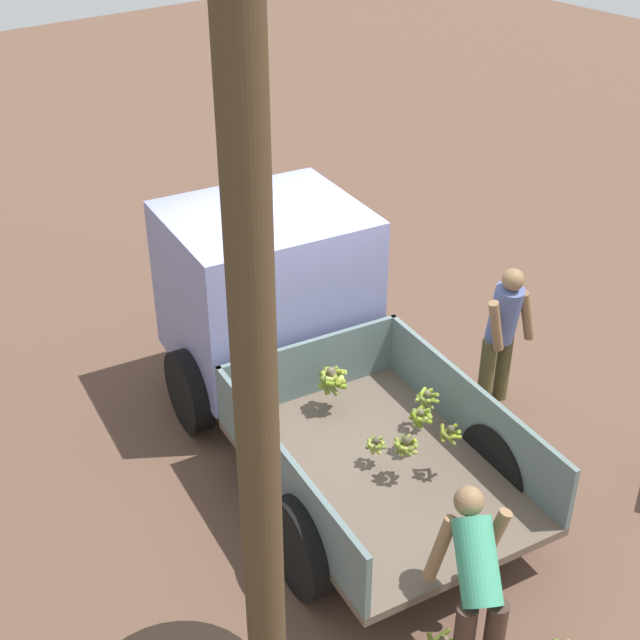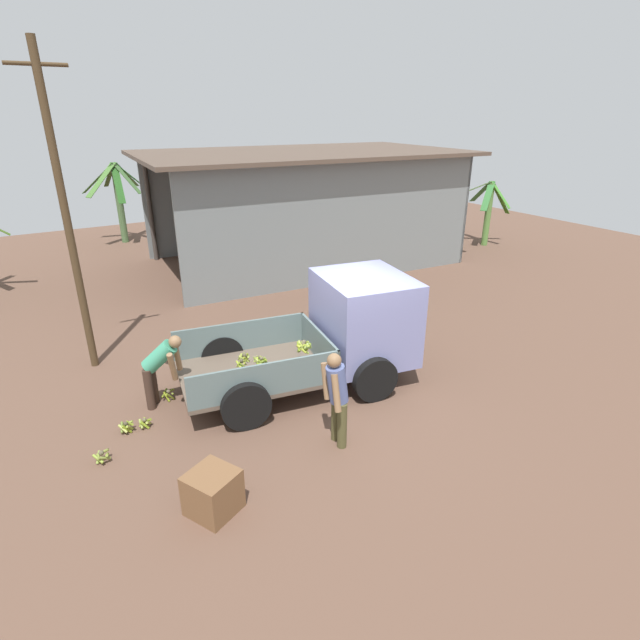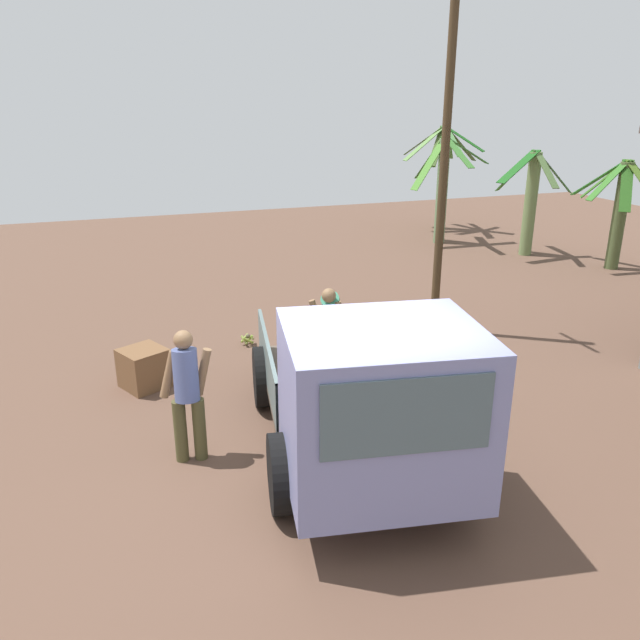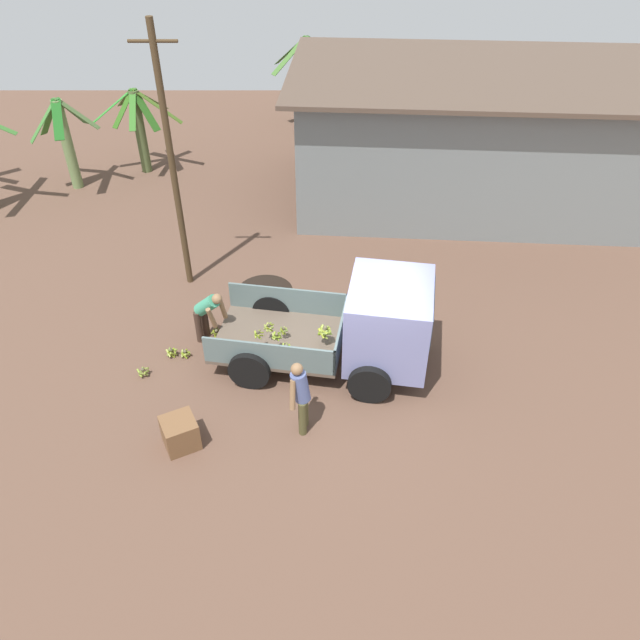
{
  "view_description": "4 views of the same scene",
  "coord_description": "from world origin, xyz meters",
  "px_view_note": "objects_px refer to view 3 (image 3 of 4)",
  "views": [
    {
      "loc": [
        -6.1,
        4.64,
        5.71
      ],
      "look_at": [
        -0.46,
        0.22,
        1.34
      ],
      "focal_mm": 50.0,
      "sensor_mm": 36.0,
      "label": 1
    },
    {
      "loc": [
        -4.89,
        -7.17,
        4.99
      ],
      "look_at": [
        -0.56,
        0.03,
        1.46
      ],
      "focal_mm": 28.0,
      "sensor_mm": 36.0,
      "label": 2
    },
    {
      "loc": [
        5.56,
        -2.23,
        4.17
      ],
      "look_at": [
        -1.65,
        0.25,
        1.42
      ],
      "focal_mm": 35.0,
      "sensor_mm": 36.0,
      "label": 3
    },
    {
      "loc": [
        -0.85,
        -9.62,
        9.0
      ],
      "look_at": [
        -0.85,
        0.38,
        1.1
      ],
      "focal_mm": 35.0,
      "sensor_mm": 36.0,
      "label": 4
    }
  ],
  "objects_px": {
    "utility_pole": "(445,157)",
    "person_worker_loading": "(332,317)",
    "person_foreground_visitor": "(187,390)",
    "banana_bunch_on_ground_2": "(248,339)",
    "banana_bunch_on_ground_3": "(343,358)",
    "wooden_crate_0": "(144,368)",
    "banana_bunch_on_ground_1": "(289,344)",
    "cargo_truck": "(372,404)",
    "banana_bunch_on_ground_0": "(293,352)"
  },
  "relations": [
    {
      "from": "utility_pole",
      "to": "banana_bunch_on_ground_2",
      "type": "distance_m",
      "value": 4.64
    },
    {
      "from": "utility_pole",
      "to": "banana_bunch_on_ground_2",
      "type": "relative_size",
      "value": 23.31
    },
    {
      "from": "utility_pole",
      "to": "banana_bunch_on_ground_0",
      "type": "height_order",
      "value": "utility_pole"
    },
    {
      "from": "person_worker_loading",
      "to": "banana_bunch_on_ground_1",
      "type": "height_order",
      "value": "person_worker_loading"
    },
    {
      "from": "person_foreground_visitor",
      "to": "wooden_crate_0",
      "type": "distance_m",
      "value": 2.33
    },
    {
      "from": "person_foreground_visitor",
      "to": "banana_bunch_on_ground_1",
      "type": "height_order",
      "value": "person_foreground_visitor"
    },
    {
      "from": "banana_bunch_on_ground_1",
      "to": "wooden_crate_0",
      "type": "relative_size",
      "value": 0.44
    },
    {
      "from": "person_worker_loading",
      "to": "banana_bunch_on_ground_3",
      "type": "bearing_deg",
      "value": 81.91
    },
    {
      "from": "person_foreground_visitor",
      "to": "banana_bunch_on_ground_0",
      "type": "xyz_separation_m",
      "value": [
        -2.56,
        2.05,
        -0.81
      ]
    },
    {
      "from": "utility_pole",
      "to": "person_worker_loading",
      "type": "height_order",
      "value": "utility_pole"
    },
    {
      "from": "person_foreground_visitor",
      "to": "banana_bunch_on_ground_2",
      "type": "distance_m",
      "value": 3.72
    },
    {
      "from": "person_foreground_visitor",
      "to": "banana_bunch_on_ground_2",
      "type": "height_order",
      "value": "person_foreground_visitor"
    },
    {
      "from": "banana_bunch_on_ground_1",
      "to": "banana_bunch_on_ground_2",
      "type": "xyz_separation_m",
      "value": [
        -0.48,
        -0.62,
        0.01
      ]
    },
    {
      "from": "utility_pole",
      "to": "person_foreground_visitor",
      "type": "relative_size",
      "value": 3.78
    },
    {
      "from": "person_worker_loading",
      "to": "banana_bunch_on_ground_2",
      "type": "xyz_separation_m",
      "value": [
        -1.26,
        -1.13,
        -0.69
      ]
    },
    {
      "from": "utility_pole",
      "to": "person_worker_loading",
      "type": "distance_m",
      "value": 3.43
    },
    {
      "from": "utility_pole",
      "to": "banana_bunch_on_ground_3",
      "type": "height_order",
      "value": "utility_pole"
    },
    {
      "from": "cargo_truck",
      "to": "banana_bunch_on_ground_1",
      "type": "height_order",
      "value": "cargo_truck"
    },
    {
      "from": "cargo_truck",
      "to": "banana_bunch_on_ground_2",
      "type": "height_order",
      "value": "cargo_truck"
    },
    {
      "from": "person_foreground_visitor",
      "to": "wooden_crate_0",
      "type": "height_order",
      "value": "person_foreground_visitor"
    },
    {
      "from": "utility_pole",
      "to": "banana_bunch_on_ground_0",
      "type": "xyz_separation_m",
      "value": [
        0.37,
        -2.88,
        -3.08
      ]
    },
    {
      "from": "cargo_truck",
      "to": "person_foreground_visitor",
      "type": "xyz_separation_m",
      "value": [
        -1.38,
        -1.77,
        -0.2
      ]
    },
    {
      "from": "banana_bunch_on_ground_1",
      "to": "banana_bunch_on_ground_3",
      "type": "height_order",
      "value": "banana_bunch_on_ground_3"
    },
    {
      "from": "banana_bunch_on_ground_1",
      "to": "wooden_crate_0",
      "type": "xyz_separation_m",
      "value": [
        0.64,
        -2.46,
        0.19
      ]
    },
    {
      "from": "banana_bunch_on_ground_0",
      "to": "wooden_crate_0",
      "type": "xyz_separation_m",
      "value": [
        0.35,
        -2.44,
        0.2
      ]
    },
    {
      "from": "utility_pole",
      "to": "person_foreground_visitor",
      "type": "height_order",
      "value": "utility_pole"
    },
    {
      "from": "person_worker_loading",
      "to": "cargo_truck",
      "type": "bearing_deg",
      "value": 17.28
    },
    {
      "from": "person_foreground_visitor",
      "to": "banana_bunch_on_ground_1",
      "type": "xyz_separation_m",
      "value": [
        -2.85,
        2.07,
        -0.79
      ]
    },
    {
      "from": "banana_bunch_on_ground_2",
      "to": "banana_bunch_on_ground_3",
      "type": "height_order",
      "value": "banana_bunch_on_ground_3"
    },
    {
      "from": "cargo_truck",
      "to": "person_worker_loading",
      "type": "xyz_separation_m",
      "value": [
        -3.46,
        0.82,
        -0.29
      ]
    },
    {
      "from": "banana_bunch_on_ground_0",
      "to": "banana_bunch_on_ground_1",
      "type": "distance_m",
      "value": 0.3
    },
    {
      "from": "banana_bunch_on_ground_1",
      "to": "banana_bunch_on_ground_3",
      "type": "relative_size",
      "value": 0.95
    },
    {
      "from": "utility_pole",
      "to": "banana_bunch_on_ground_1",
      "type": "bearing_deg",
      "value": -88.44
    },
    {
      "from": "utility_pole",
      "to": "banana_bunch_on_ground_0",
      "type": "distance_m",
      "value": 4.23
    },
    {
      "from": "person_worker_loading",
      "to": "wooden_crate_0",
      "type": "bearing_deg",
      "value": -62.03
    },
    {
      "from": "person_worker_loading",
      "to": "wooden_crate_0",
      "type": "distance_m",
      "value": 3.02
    },
    {
      "from": "cargo_truck",
      "to": "person_foreground_visitor",
      "type": "distance_m",
      "value": 2.25
    },
    {
      "from": "person_foreground_visitor",
      "to": "person_worker_loading",
      "type": "xyz_separation_m",
      "value": [
        -2.08,
        2.58,
        -0.09
      ]
    },
    {
      "from": "person_foreground_visitor",
      "to": "banana_bunch_on_ground_0",
      "type": "distance_m",
      "value": 3.37
    },
    {
      "from": "banana_bunch_on_ground_2",
      "to": "banana_bunch_on_ground_3",
      "type": "bearing_deg",
      "value": 42.87
    },
    {
      "from": "person_worker_loading",
      "to": "banana_bunch_on_ground_2",
      "type": "distance_m",
      "value": 1.83
    },
    {
      "from": "banana_bunch_on_ground_3",
      "to": "wooden_crate_0",
      "type": "distance_m",
      "value": 3.13
    },
    {
      "from": "cargo_truck",
      "to": "banana_bunch_on_ground_1",
      "type": "xyz_separation_m",
      "value": [
        -4.23,
        0.3,
        -0.99
      ]
    },
    {
      "from": "wooden_crate_0",
      "to": "utility_pole",
      "type": "bearing_deg",
      "value": 97.7
    },
    {
      "from": "cargo_truck",
      "to": "banana_bunch_on_ground_0",
      "type": "xyz_separation_m",
      "value": [
        -3.94,
        0.28,
        -1.01
      ]
    },
    {
      "from": "person_foreground_visitor",
      "to": "wooden_crate_0",
      "type": "xyz_separation_m",
      "value": [
        -2.21,
        -0.39,
        -0.61
      ]
    },
    {
      "from": "banana_bunch_on_ground_2",
      "to": "banana_bunch_on_ground_3",
      "type": "distance_m",
      "value": 1.87
    },
    {
      "from": "cargo_truck",
      "to": "person_worker_loading",
      "type": "relative_size",
      "value": 3.35
    },
    {
      "from": "banana_bunch_on_ground_1",
      "to": "cargo_truck",
      "type": "bearing_deg",
      "value": -4.12
    },
    {
      "from": "banana_bunch_on_ground_1",
      "to": "banana_bunch_on_ground_2",
      "type": "height_order",
      "value": "banana_bunch_on_ground_2"
    }
  ]
}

